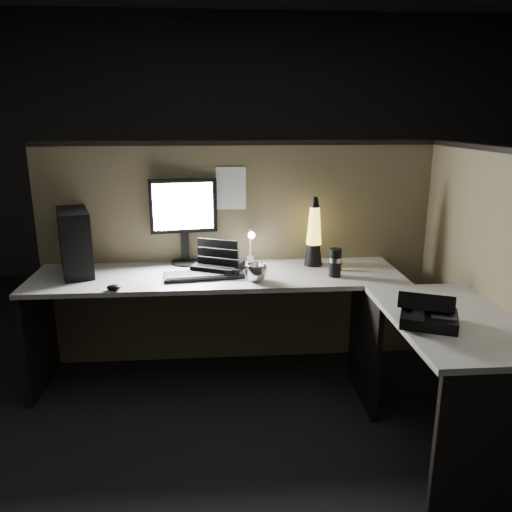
{
  "coord_description": "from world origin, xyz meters",
  "views": [
    {
      "loc": [
        -0.15,
        -2.38,
        1.68
      ],
      "look_at": [
        0.07,
        0.35,
        0.91
      ],
      "focal_mm": 35.0,
      "sensor_mm": 36.0,
      "label": 1
    }
  ],
  "objects": [
    {
      "name": "floor",
      "position": [
        0.0,
        0.0,
        0.0
      ],
      "size": [
        6.0,
        6.0,
        0.0
      ],
      "primitive_type": "plane",
      "color": "black",
      "rests_on": "ground"
    },
    {
      "name": "room_shell",
      "position": [
        0.0,
        0.0,
        1.62
      ],
      "size": [
        6.0,
        6.0,
        6.0
      ],
      "color": "silver",
      "rests_on": "ground"
    },
    {
      "name": "partition_back",
      "position": [
        0.0,
        0.93,
        0.75
      ],
      "size": [
        2.66,
        0.06,
        1.5
      ],
      "primitive_type": "cube",
      "color": "brown",
      "rests_on": "ground"
    },
    {
      "name": "partition_right",
      "position": [
        1.33,
        0.1,
        0.75
      ],
      "size": [
        0.06,
        1.66,
        1.5
      ],
      "primitive_type": "cube",
      "color": "brown",
      "rests_on": "ground"
    },
    {
      "name": "desk",
      "position": [
        0.18,
        0.25,
        0.58
      ],
      "size": [
        2.6,
        1.6,
        0.73
      ],
      "color": "#A6A29C",
      "rests_on": "ground"
    },
    {
      "name": "pc_tower",
      "position": [
        -1.03,
        0.68,
        0.93
      ],
      "size": [
        0.29,
        0.42,
        0.4
      ],
      "primitive_type": "cube",
      "rotation": [
        0.0,
        0.0,
        0.32
      ],
      "color": "black",
      "rests_on": "desk"
    },
    {
      "name": "monitor",
      "position": [
        -0.36,
        0.86,
        1.07
      ],
      "size": [
        0.44,
        0.19,
        0.56
      ],
      "rotation": [
        0.0,
        0.0,
        0.14
      ],
      "color": "black",
      "rests_on": "desk"
    },
    {
      "name": "keyboard",
      "position": [
        -0.24,
        0.54,
        0.74
      ],
      "size": [
        0.5,
        0.22,
        0.02
      ],
      "primitive_type": "cube",
      "rotation": [
        0.0,
        0.0,
        0.13
      ],
      "color": "black",
      "rests_on": "desk"
    },
    {
      "name": "mouse",
      "position": [
        -0.74,
        0.34,
        0.75
      ],
      "size": [
        0.09,
        0.06,
        0.03
      ],
      "primitive_type": "ellipsoid",
      "rotation": [
        0.0,
        0.0,
        -0.06
      ],
      "color": "black",
      "rests_on": "desk"
    },
    {
      "name": "clip_lamp",
      "position": [
        0.07,
        0.81,
        0.87
      ],
      "size": [
        0.04,
        0.18,
        0.23
      ],
      "color": "white",
      "rests_on": "desk"
    },
    {
      "name": "organizer",
      "position": [
        -0.15,
        0.66,
        0.78
      ],
      "size": [
        0.35,
        0.34,
        0.21
      ],
      "rotation": [
        0.0,
        0.0,
        -0.42
      ],
      "color": "black",
      "rests_on": "desk"
    },
    {
      "name": "lava_lamp",
      "position": [
        0.48,
        0.74,
        0.92
      ],
      "size": [
        0.12,
        0.12,
        0.45
      ],
      "color": "black",
      "rests_on": "desk"
    },
    {
      "name": "travel_mug",
      "position": [
        0.57,
        0.49,
        0.82
      ],
      "size": [
        0.08,
        0.08,
        0.17
      ],
      "primitive_type": "cylinder",
      "color": "black",
      "rests_on": "desk"
    },
    {
      "name": "steel_mug",
      "position": [
        0.08,
        0.44,
        0.78
      ],
      "size": [
        0.15,
        0.15,
        0.1
      ],
      "primitive_type": "imported",
      "rotation": [
        0.0,
        0.0,
        -0.11
      ],
      "color": "silver",
      "rests_on": "desk"
    },
    {
      "name": "figurine",
      "position": [
        0.62,
        0.61,
        0.78
      ],
      "size": [
        0.06,
        0.06,
        0.06
      ],
      "primitive_type": "sphere",
      "color": "orange",
      "rests_on": "desk"
    },
    {
      "name": "pinned_paper",
      "position": [
        -0.05,
        0.9,
        1.22
      ],
      "size": [
        0.19,
        0.0,
        0.28
      ],
      "primitive_type": "cube",
      "color": "white",
      "rests_on": "partition_back"
    },
    {
      "name": "desk_phone",
      "position": [
        0.84,
        -0.26,
        0.79
      ],
      "size": [
        0.32,
        0.32,
        0.15
      ],
      "rotation": [
        0.0,
        0.0,
        -0.41
      ],
      "color": "black",
      "rests_on": "desk"
    }
  ]
}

